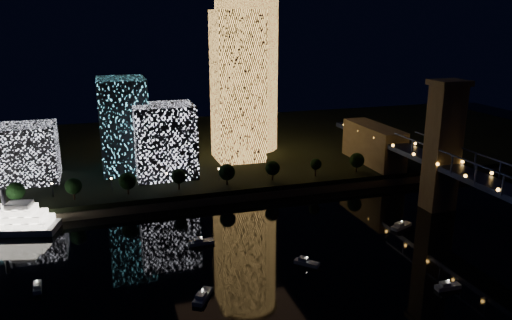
{
  "coord_description": "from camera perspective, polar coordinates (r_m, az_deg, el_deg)",
  "views": [
    {
      "loc": [
        -57.11,
        -103.6,
        71.22
      ],
      "look_at": [
        -7.67,
        55.0,
        24.36
      ],
      "focal_mm": 35.0,
      "sensor_mm": 36.0,
      "label": 1
    }
  ],
  "objects": [
    {
      "name": "tower_rectangular",
      "position": [
        240.11,
        -2.12,
        8.35
      ],
      "size": [
        22.21,
        22.21,
        70.67
      ],
      "primitive_type": "cube",
      "color": "#E8A34A",
      "rests_on": "far_bank"
    },
    {
      "name": "motorboats",
      "position": [
        143.32,
        7.91,
        -13.84
      ],
      "size": [
        143.89,
        78.71,
        2.78
      ],
      "color": "silver",
      "rests_on": "ground"
    },
    {
      "name": "far_bank",
      "position": [
        278.33,
        -4.93,
        1.4
      ],
      "size": [
        420.0,
        160.0,
        5.0
      ],
      "primitive_type": "cube",
      "color": "black",
      "rests_on": "ground"
    },
    {
      "name": "street_lamps",
      "position": [
        208.44,
        -10.16,
        -1.86
      ],
      "size": [
        132.7,
        0.7,
        5.65
      ],
      "color": "black",
      "rests_on": "far_bank"
    },
    {
      "name": "seawall",
      "position": [
        206.32,
        -0.2,
        -4.0
      ],
      "size": [
        420.0,
        6.0,
        3.0
      ],
      "primitive_type": "cube",
      "color": "#6B5E4C",
      "rests_on": "ground"
    },
    {
      "name": "esplanade_trees",
      "position": [
        202.55,
        -9.42,
        -1.92
      ],
      "size": [
        166.4,
        6.92,
        8.96
      ],
      "color": "black",
      "rests_on": "far_bank"
    },
    {
      "name": "ground",
      "position": [
        138.08,
        10.26,
        -15.58
      ],
      "size": [
        520.0,
        520.0,
        0.0
      ],
      "primitive_type": "plane",
      "color": "black",
      "rests_on": "ground"
    },
    {
      "name": "tower_cylindrical",
      "position": [
        260.86,
        -1.06,
        10.75
      ],
      "size": [
        34.0,
        34.0,
        86.75
      ],
      "color": "#E8A34A",
      "rests_on": "far_bank"
    },
    {
      "name": "midrise_blocks",
      "position": [
        228.69,
        -18.45,
        2.37
      ],
      "size": [
        102.27,
        41.66,
        41.61
      ],
      "color": "silver",
      "rests_on": "far_bank"
    }
  ]
}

